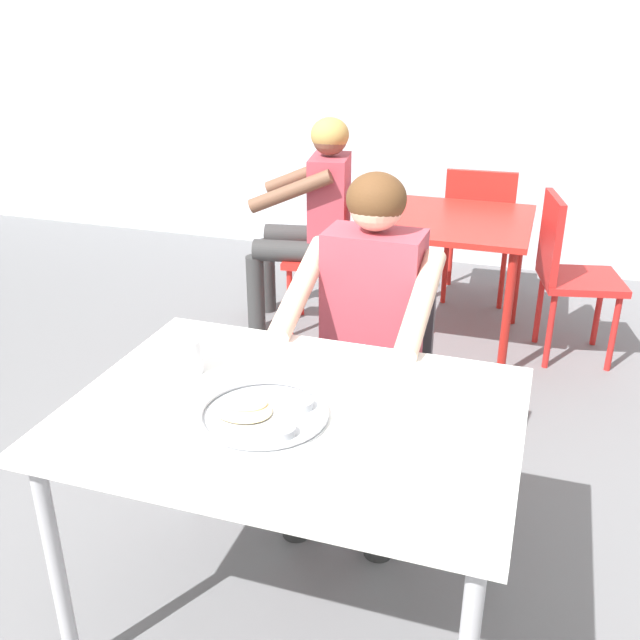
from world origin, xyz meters
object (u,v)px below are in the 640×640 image
Objects in this scene: diner_foreground at (366,321)px; drinking_cup at (190,355)px; chair_red_left at (340,251)px; chair_red_far at (479,224)px; thali_tray at (264,413)px; patron_background at (313,206)px; table_background_red at (455,235)px; chair_foreground at (379,358)px; table_foreground at (294,431)px; chair_red_right at (567,267)px.

drinking_cup is at bearing -123.68° from diner_foreground.
chair_red_far is at bearing 44.90° from chair_red_left.
patron_background is (-0.61, 2.19, -0.05)m from thali_tray.
chair_red_far reaches higher than table_background_red.
table_background_red is 0.98× the size of chair_red_far.
chair_red_far is at bearing 85.76° from diner_foreground.
diner_foreground is 1.44× the size of chair_red_far.
chair_foreground is at bearing 89.34° from diner_foreground.
chair_foreground is 0.33m from diner_foreground.
drinking_cup is 0.09× the size of patron_background.
chair_red_left is 0.95× the size of chair_red_far.
patron_background reaches higher than chair_foreground.
thali_tray is 3.26× the size of drinking_cup.
chair_red_far is (0.18, 2.78, -0.17)m from table_foreground.
chair_red_far is 1.09m from patron_background.
chair_red_far is at bearing 86.31° from table_foreground.
thali_tray is 2.34m from chair_red_right.
chair_red_right is 0.83m from chair_red_far.
thali_tray is at bearing -94.75° from chair_red_far.
table_foreground is at bearing -108.25° from chair_red_right.
chair_red_left is at bearing -176.64° from table_background_red.
chair_red_left reaches higher than thali_tray.
diner_foreground is (0.02, 0.67, 0.05)m from table_foreground.
chair_red_right is at bearing 65.10° from diner_foreground.
table_background_red is at bearing 86.08° from diner_foreground.
table_background_red is 0.65m from chair_red_far.
patron_background is (-0.85, -0.66, 0.21)m from chair_red_far.
table_foreground is 2.14m from table_background_red.
diner_foreground is 1.03× the size of patron_background.
chair_foreground is 1.42m from chair_red_right.
chair_red_left is at bearing 110.10° from diner_foreground.
diner_foreground reaches higher than table_background_red.
table_foreground is 1.37× the size of chair_red_right.
drinking_cup is 0.69m from diner_foreground.
table_foreground is 1.00× the size of patron_background.
drinking_cup is 0.93m from chair_foreground.
drinking_cup is at bearing -101.28° from chair_red_far.
thali_tray is at bearing -96.24° from diner_foreground.
chair_foreground is (0.38, 0.78, -0.33)m from drinking_cup.
chair_red_right reaches higher than chair_red_far.
chair_red_left is 1.21m from chair_red_right.
chair_red_far is (0.53, 2.68, -0.30)m from drinking_cup.
thali_tray reaches higher than table_foreground.
drinking_cup is at bearing 164.35° from table_foreground.
chair_foreground reaches higher than table_background_red.
diner_foreground is at bearing -94.24° from chair_red_far.
table_background_red is at bearing 85.31° from thali_tray.
drinking_cup is 0.08× the size of diner_foreground.
diner_foreground reaches higher than thali_tray.
thali_tray is 0.41× the size of chair_foreground.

